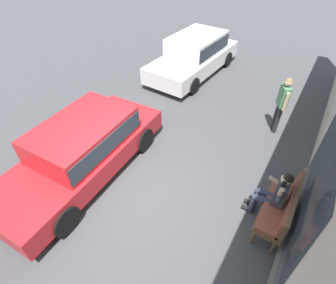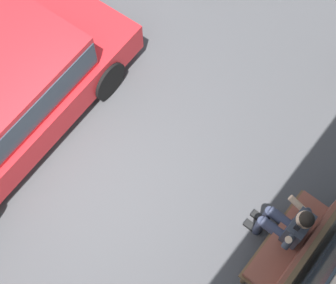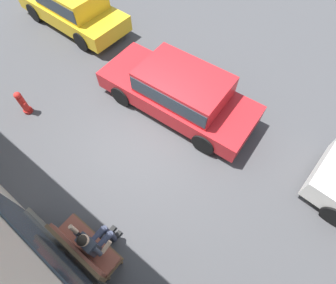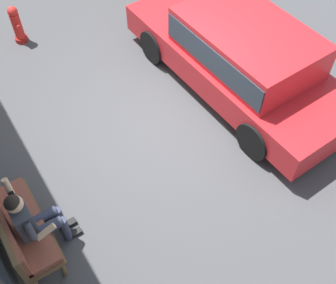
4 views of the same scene
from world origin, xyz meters
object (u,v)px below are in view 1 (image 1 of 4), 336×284
bench (282,207)px  person_on_phone (274,194)px  parked_car_near (195,53)px  parked_car_mid (83,147)px  pedestrian_standing (282,101)px

bench → person_on_phone: person_on_phone is taller
bench → parked_car_near: size_ratio=0.33×
parked_car_near → parked_car_mid: 6.32m
bench → person_on_phone: 0.28m
person_on_phone → parked_car_mid: parked_car_mid is taller
person_on_phone → bench: bearing=62.8°
person_on_phone → parked_car_near: parked_car_near is taller
parked_car_near → pedestrian_standing: (2.17, 3.85, 0.21)m
person_on_phone → pedestrian_standing: bearing=-167.5°
parked_car_near → parked_car_mid: size_ratio=0.98×
bench → parked_car_mid: parked_car_mid is taller
bench → person_on_phone: (-0.12, -0.22, 0.13)m
parked_car_near → pedestrian_standing: size_ratio=2.67×
parked_car_near → pedestrian_standing: pedestrian_standing is taller
bench → parked_car_mid: 4.59m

